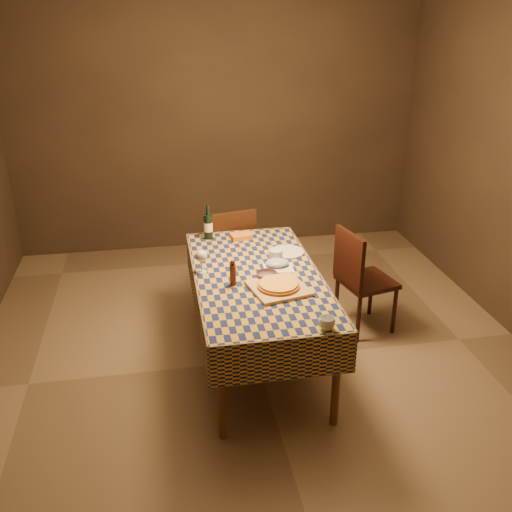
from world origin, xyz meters
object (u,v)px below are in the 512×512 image
(chair_far, at_px, (230,249))
(bowl, at_px, (267,276))
(dining_table, at_px, (257,284))
(pizza, at_px, (278,285))
(wine_bottle, at_px, (208,226))
(white_plate, at_px, (287,252))
(chair_right, at_px, (359,275))
(cutting_board, at_px, (278,288))

(chair_far, bearing_deg, bowl, -84.34)
(dining_table, height_order, chair_far, chair_far)
(bowl, height_order, chair_far, chair_far)
(pizza, xyz_separation_m, wine_bottle, (-0.39, 1.05, 0.08))
(white_plate, relative_size, chair_right, 0.30)
(pizza, distance_m, bowl, 0.19)
(white_plate, height_order, chair_far, chair_far)
(pizza, height_order, chair_right, chair_right)
(white_plate, distance_m, chair_far, 0.85)
(dining_table, relative_size, chair_far, 1.98)
(pizza, bearing_deg, chair_far, 96.84)
(cutting_board, bearing_deg, bowl, 103.95)
(bowl, xyz_separation_m, wine_bottle, (-0.34, 0.86, 0.09))
(cutting_board, bearing_deg, chair_far, 96.84)
(white_plate, bearing_deg, cutting_board, -108.56)
(bowl, xyz_separation_m, chair_far, (-0.11, 1.16, -0.27))
(pizza, bearing_deg, cutting_board, 104.04)
(dining_table, height_order, cutting_board, cutting_board)
(wine_bottle, bearing_deg, chair_right, -20.20)
(pizza, relative_size, wine_bottle, 1.19)
(cutting_board, relative_size, chair_far, 0.41)
(bowl, relative_size, chair_right, 0.17)
(dining_table, bearing_deg, cutting_board, -69.00)
(chair_far, distance_m, chair_right, 1.25)
(chair_far, bearing_deg, wine_bottle, -127.12)
(chair_far, bearing_deg, cutting_board, -83.16)
(wine_bottle, bearing_deg, chair_far, 52.88)
(dining_table, distance_m, bowl, 0.14)
(wine_bottle, relative_size, white_plate, 1.11)
(pizza, distance_m, wine_bottle, 1.12)
(chair_far, bearing_deg, dining_table, -86.91)
(pizza, xyz_separation_m, chair_far, (-0.16, 1.35, -0.29))
(pizza, bearing_deg, bowl, 103.95)
(wine_bottle, distance_m, white_plate, 0.74)
(wine_bottle, xyz_separation_m, chair_far, (0.23, 0.30, -0.36))
(cutting_board, relative_size, bowl, 2.43)
(pizza, distance_m, white_plate, 0.66)
(wine_bottle, relative_size, chair_far, 0.33)
(white_plate, bearing_deg, wine_bottle, 144.61)
(dining_table, xyz_separation_m, bowl, (0.06, -0.08, 0.10))
(dining_table, distance_m, wine_bottle, 0.85)
(wine_bottle, bearing_deg, pizza, -69.66)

